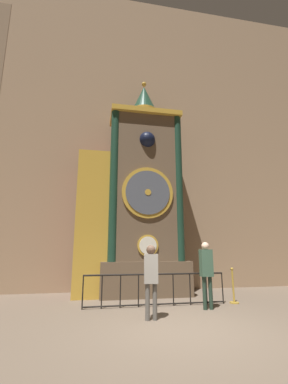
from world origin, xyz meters
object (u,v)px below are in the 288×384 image
(clock_tower, at_px, (135,200))
(visitor_near, at_px, (151,274))
(visitor_far, at_px, (206,268))
(stanchion_post, at_px, (233,291))

(clock_tower, relative_size, visitor_near, 5.03)
(clock_tower, xyz_separation_m, visitor_near, (-0.08, -3.30, -2.44))
(clock_tower, bearing_deg, visitor_near, -91.33)
(visitor_far, bearing_deg, stanchion_post, 28.65)
(stanchion_post, bearing_deg, visitor_far, -150.96)
(clock_tower, distance_m, visitor_near, 4.11)
(clock_tower, bearing_deg, stanchion_post, -33.78)
(stanchion_post, bearing_deg, visitor_near, -154.43)
(clock_tower, bearing_deg, visitor_far, -56.07)
(visitor_near, relative_size, visitor_far, 0.95)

